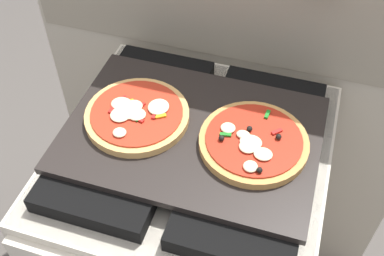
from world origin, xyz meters
The scene contains 5 objects.
kitchen_backsplash centered at (0.00, 0.33, 0.79)m, with size 1.10×0.09×1.55m.
stove centered at (0.00, 0.00, 0.45)m, with size 0.60×0.64×0.90m.
baking_tray centered at (0.00, 0.00, 0.91)m, with size 0.54×0.38×0.02m, color black.
pizza_left centered at (-0.13, 0.00, 0.93)m, with size 0.23×0.23×0.03m.
pizza_right centered at (0.13, 0.00, 0.93)m, with size 0.23×0.23×0.03m.
Camera 1 is at (0.20, -0.64, 1.66)m, focal length 43.88 mm.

